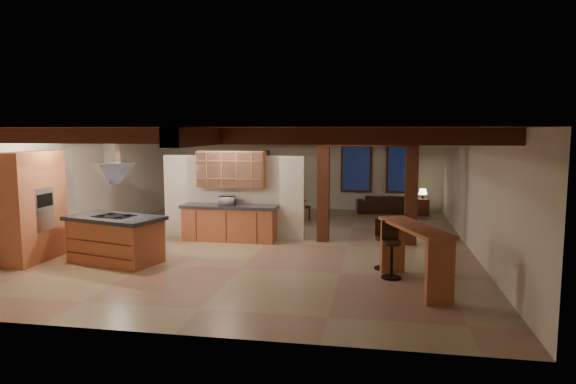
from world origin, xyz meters
name	(u,v)px	position (x,y,z in m)	size (l,w,h in m)	color
ground	(266,243)	(0.00, 0.00, 0.00)	(12.00, 12.00, 0.00)	tan
room_walls	(266,174)	(0.00, 0.00, 1.78)	(12.00, 12.00, 12.00)	beige
ceiling_beams	(266,134)	(0.00, 0.00, 2.76)	(10.00, 12.00, 0.28)	#3A180E
timber_posts	(367,174)	(2.50, 0.50, 1.76)	(2.50, 0.30, 2.90)	#3A180E
partition_wall	(233,197)	(-1.00, 0.50, 1.10)	(3.80, 0.18, 2.20)	beige
pantry_cabinet	(32,207)	(-4.67, -2.60, 1.20)	(0.67, 1.60, 2.40)	#AF5E38
back_counter	(229,223)	(-1.00, 0.11, 0.48)	(2.50, 0.66, 0.94)	#AF5E38
upper_display_cabinet	(231,169)	(-1.00, 0.31, 1.85)	(1.80, 0.36, 0.95)	#AF5E38
range_hood	(113,181)	(-2.83, -2.41, 1.78)	(1.10, 1.10, 1.40)	silver
back_windows	(379,169)	(2.80, 5.93, 1.50)	(2.70, 0.07, 1.70)	#3A180E
framed_art	(261,162)	(-1.50, 5.94, 1.70)	(0.65, 0.05, 0.85)	#3A180E
recessed_cans	(134,130)	(-2.53, -1.93, 2.87)	(3.16, 2.46, 0.03)	silver
kitchen_island	(115,239)	(-2.83, -2.41, 0.52)	(2.28, 1.62, 1.03)	#AF5E38
dining_table	(273,211)	(-0.46, 3.13, 0.33)	(1.86, 1.04, 0.66)	#411C10
sofa	(387,204)	(3.12, 5.50, 0.31)	(2.11, 0.82, 0.62)	black
microwave	(227,201)	(-1.06, 0.11, 1.05)	(0.40, 0.27, 0.22)	silver
bar_counter	(414,246)	(3.45, -3.13, 0.77)	(1.30, 2.22, 1.14)	#AF5E38
side_table	(422,207)	(4.28, 5.16, 0.28)	(0.45, 0.45, 0.56)	#3A180E
table_lamp	(423,192)	(4.28, 5.16, 0.80)	(0.28, 0.28, 0.33)	black
bar_stool_a	(391,249)	(3.06, -2.61, 0.56)	(0.39, 0.41, 1.11)	black
bar_stool_b	(383,244)	(2.91, -1.95, 0.52)	(0.36, 0.37, 1.03)	black
dining_chairs	(273,203)	(-0.46, 3.13, 0.58)	(2.28, 2.28, 1.14)	#3A180E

